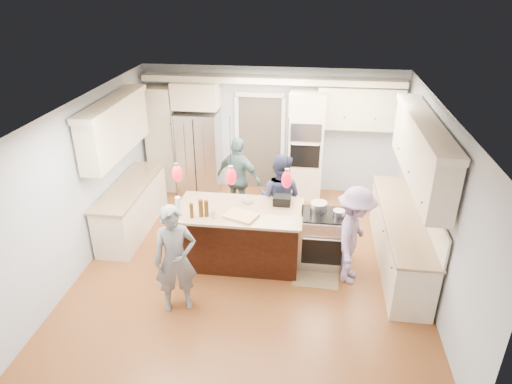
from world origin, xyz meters
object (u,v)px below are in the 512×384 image
kitchen_island (239,234)px  person_bar_end (175,259)px  refrigerator (199,152)px  person_far_left (280,198)px  island_range (324,239)px

kitchen_island → person_bar_end: 1.54m
kitchen_island → person_bar_end: (-0.69, -1.34, 0.34)m
refrigerator → person_far_left: (1.91, -1.79, -0.08)m
refrigerator → kitchen_island: (1.30, -2.57, -0.41)m
refrigerator → island_range: size_ratio=1.96×
kitchen_island → person_bar_end: bearing=-117.1°
refrigerator → kitchen_island: refrigerator is taller
kitchen_island → person_bar_end: person_bar_end is taller
refrigerator → island_range: (2.71, -2.49, -0.44)m
kitchen_island → person_far_left: person_far_left is taller
island_range → refrigerator: bearing=137.4°
kitchen_island → person_bar_end: size_ratio=1.28×
person_far_left → person_bar_end: bearing=73.2°
refrigerator → person_bar_end: (0.62, -3.91, -0.08)m
kitchen_island → person_far_left: size_ratio=1.28×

